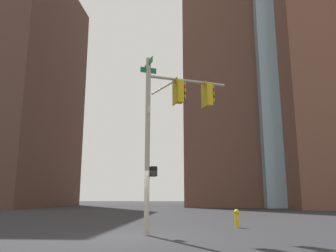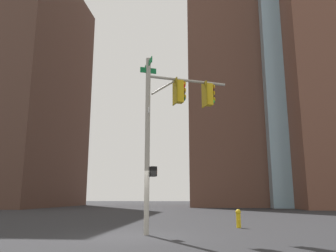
{
  "view_description": "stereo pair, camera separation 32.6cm",
  "coord_description": "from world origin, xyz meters",
  "views": [
    {
      "loc": [
        13.2,
        2.31,
        1.48
      ],
      "look_at": [
        -0.74,
        1.13,
        4.43
      ],
      "focal_mm": 35.86,
      "sensor_mm": 36.0,
      "label": 1
    },
    {
      "loc": [
        13.17,
        2.63,
        1.48
      ],
      "look_at": [
        -0.74,
        1.13,
        4.43
      ],
      "focal_mm": 35.86,
      "sensor_mm": 36.0,
      "label": 2
    }
  ],
  "objects": [
    {
      "name": "signal_pole_assembly",
      "position": [
        -0.82,
        1.31,
        4.96
      ],
      "size": [
        2.11,
        3.7,
        7.38
      ],
      "rotation": [
        0.0,
        0.0,
        1.99
      ],
      "color": "#9E998C",
      "rests_on": "ground_plane"
    },
    {
      "name": "building_brick_nearside",
      "position": [
        -44.75,
        8.45,
        23.82
      ],
      "size": [
        22.68,
        15.72,
        47.64
      ],
      "primitive_type": "cube",
      "color": "brown",
      "rests_on": "ground_plane"
    },
    {
      "name": "fire_hydrant",
      "position": [
        -3.9,
        4.23,
        0.47
      ],
      "size": [
        0.34,
        0.26,
        0.87
      ],
      "color": "gold",
      "rests_on": "ground_plane"
    },
    {
      "name": "building_brick_farside",
      "position": [
        -34.83,
        -27.27,
        18.07
      ],
      "size": [
        21.77,
        17.9,
        36.14
      ],
      "primitive_type": "cube",
      "color": "#4C3328",
      "rests_on": "ground_plane"
    },
    {
      "name": "ground_plane",
      "position": [
        0.0,
        0.0,
        0.0
      ],
      "size": [
        200.0,
        200.0,
        0.0
      ],
      "primitive_type": "plane",
      "color": "#262628"
    },
    {
      "name": "building_brick_midblock",
      "position": [
        -34.13,
        21.14,
        22.67
      ],
      "size": [
        17.49,
        14.81,
        45.34
      ],
      "primitive_type": "cube",
      "color": "brown",
      "rests_on": "ground_plane"
    }
  ]
}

